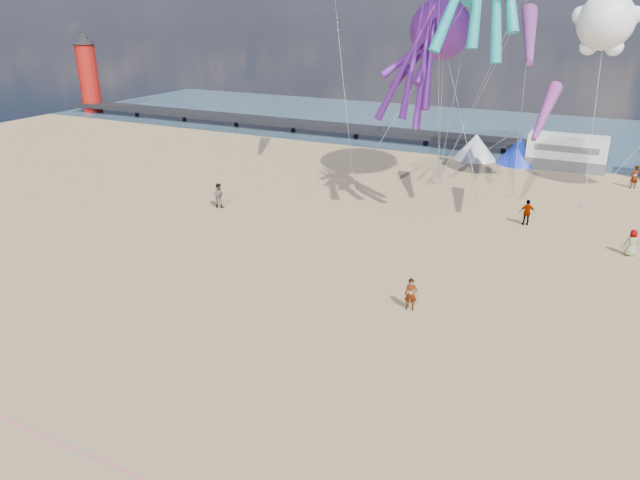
{
  "coord_description": "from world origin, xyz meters",
  "views": [
    {
      "loc": [
        8.41,
        -14.53,
        13.24
      ],
      "look_at": [
        -1.72,
        6.0,
        3.99
      ],
      "focal_mm": 32.0,
      "sensor_mm": 36.0,
      "label": 1
    }
  ],
  "objects_px": {
    "lighthouse": "(89,79)",
    "windsock_mid": "(530,36)",
    "motorhome_0": "(566,152)",
    "beachgoer_3": "(527,213)",
    "sandbag_c": "(583,208)",
    "sandbag_b": "(479,200)",
    "beachgoer_5": "(634,177)",
    "sandbag_d": "(512,196)",
    "sandbag_a": "(354,186)",
    "tent_blue": "(519,151)",
    "beachgoer_1": "(218,195)",
    "kite_panda": "(606,22)",
    "tent_white": "(476,147)",
    "beachgoer_0": "(632,243)",
    "kite_octopus_purple": "(441,29)",
    "standing_person": "(411,294)",
    "windsock_right": "(545,112)",
    "sandbag_e": "(438,183)"
  },
  "relations": [
    {
      "from": "beachgoer_1",
      "to": "lighthouse",
      "type": "bearing_deg",
      "value": -44.9
    },
    {
      "from": "standing_person",
      "to": "sandbag_b",
      "type": "xyz_separation_m",
      "value": [
        -0.52,
        18.25,
        -0.69
      ]
    },
    {
      "from": "motorhome_0",
      "to": "windsock_mid",
      "type": "relative_size",
      "value": 1.04
    },
    {
      "from": "tent_blue",
      "to": "sandbag_e",
      "type": "xyz_separation_m",
      "value": [
        -4.85,
        -9.81,
        -1.09
      ]
    },
    {
      "from": "beachgoer_1",
      "to": "sandbag_e",
      "type": "distance_m",
      "value": 18.04
    },
    {
      "from": "lighthouse",
      "to": "beachgoer_3",
      "type": "xyz_separation_m",
      "value": [
        60.97,
        -20.72,
        -3.62
      ]
    },
    {
      "from": "kite_octopus_purple",
      "to": "sandbag_c",
      "type": "bearing_deg",
      "value": 24.94
    },
    {
      "from": "beachgoer_5",
      "to": "beachgoer_1",
      "type": "bearing_deg",
      "value": 1.01
    },
    {
      "from": "tent_blue",
      "to": "beachgoer_5",
      "type": "relative_size",
      "value": 2.16
    },
    {
      "from": "standing_person",
      "to": "sandbag_b",
      "type": "distance_m",
      "value": 18.27
    },
    {
      "from": "lighthouse",
      "to": "tent_blue",
      "type": "bearing_deg",
      "value": -3.95
    },
    {
      "from": "sandbag_d",
      "to": "beachgoer_1",
      "type": "bearing_deg",
      "value": -147.53
    },
    {
      "from": "lighthouse",
      "to": "beachgoer_0",
      "type": "distance_m",
      "value": 71.16
    },
    {
      "from": "beachgoer_5",
      "to": "windsock_right",
      "type": "bearing_deg",
      "value": 30.32
    },
    {
      "from": "standing_person",
      "to": "sandbag_a",
      "type": "height_order",
      "value": "standing_person"
    },
    {
      "from": "windsock_mid",
      "to": "tent_white",
      "type": "bearing_deg",
      "value": 97.79
    },
    {
      "from": "windsock_mid",
      "to": "motorhome_0",
      "type": "bearing_deg",
      "value": 71.33
    },
    {
      "from": "beachgoer_5",
      "to": "kite_panda",
      "type": "distance_m",
      "value": 13.42
    },
    {
      "from": "sandbag_c",
      "to": "windsock_mid",
      "type": "relative_size",
      "value": 0.08
    },
    {
      "from": "sandbag_b",
      "to": "beachgoer_5",
      "type": "bearing_deg",
      "value": 40.53
    },
    {
      "from": "beachgoer_5",
      "to": "sandbag_e",
      "type": "height_order",
      "value": "beachgoer_5"
    },
    {
      "from": "lighthouse",
      "to": "beachgoer_1",
      "type": "bearing_deg",
      "value": -33.35
    },
    {
      "from": "lighthouse",
      "to": "windsock_mid",
      "type": "xyz_separation_m",
      "value": [
        59.69,
        -20.86,
        7.33
      ]
    },
    {
      "from": "beachgoer_3",
      "to": "sandbag_c",
      "type": "xyz_separation_m",
      "value": [
        3.25,
        5.17,
        -0.77
      ]
    },
    {
      "from": "lighthouse",
      "to": "kite_panda",
      "type": "distance_m",
      "value": 65.44
    },
    {
      "from": "beachgoer_5",
      "to": "sandbag_a",
      "type": "height_order",
      "value": "beachgoer_5"
    },
    {
      "from": "sandbag_a",
      "to": "windsock_right",
      "type": "bearing_deg",
      "value": -13.16
    },
    {
      "from": "motorhome_0",
      "to": "lighthouse",
      "type": "bearing_deg",
      "value": 176.31
    },
    {
      "from": "tent_white",
      "to": "sandbag_b",
      "type": "xyz_separation_m",
      "value": [
        3.14,
        -12.93,
        -1.09
      ]
    },
    {
      "from": "beachgoer_5",
      "to": "beachgoer_3",
      "type": "bearing_deg",
      "value": 29.22
    },
    {
      "from": "lighthouse",
      "to": "sandbag_b",
      "type": "relative_size",
      "value": 18.0
    },
    {
      "from": "lighthouse",
      "to": "beachgoer_5",
      "type": "height_order",
      "value": "lighthouse"
    },
    {
      "from": "sandbag_c",
      "to": "windsock_right",
      "type": "xyz_separation_m",
      "value": [
        -3.03,
        -5.36,
        7.34
      ]
    },
    {
      "from": "kite_octopus_purple",
      "to": "windsock_right",
      "type": "height_order",
      "value": "kite_octopus_purple"
    },
    {
      "from": "tent_blue",
      "to": "kite_panda",
      "type": "bearing_deg",
      "value": -60.15
    },
    {
      "from": "windsock_right",
      "to": "sandbag_e",
      "type": "bearing_deg",
      "value": 143.56
    },
    {
      "from": "windsock_mid",
      "to": "windsock_right",
      "type": "bearing_deg",
      "value": -13.07
    },
    {
      "from": "beachgoer_3",
      "to": "sandbag_d",
      "type": "xyz_separation_m",
      "value": [
        -1.79,
        5.9,
        -0.77
      ]
    },
    {
      "from": "tent_white",
      "to": "beachgoer_0",
      "type": "relative_size",
      "value": 2.51
    },
    {
      "from": "beachgoer_1",
      "to": "sandbag_a",
      "type": "xyz_separation_m",
      "value": [
        6.75,
        9.02,
        -0.79
      ]
    },
    {
      "from": "motorhome_0",
      "to": "sandbag_b",
      "type": "relative_size",
      "value": 13.2
    },
    {
      "from": "sandbag_c",
      "to": "windsock_mid",
      "type": "distance_m",
      "value": 13.64
    },
    {
      "from": "beachgoer_0",
      "to": "beachgoer_1",
      "type": "distance_m",
      "value": 26.78
    },
    {
      "from": "sandbag_e",
      "to": "kite_octopus_purple",
      "type": "relative_size",
      "value": 0.05
    },
    {
      "from": "motorhome_0",
      "to": "beachgoer_3",
      "type": "height_order",
      "value": "motorhome_0"
    },
    {
      "from": "beachgoer_3",
      "to": "windsock_right",
      "type": "bearing_deg",
      "value": 119.08
    },
    {
      "from": "kite_octopus_purple",
      "to": "windsock_right",
      "type": "relative_size",
      "value": 1.99
    },
    {
      "from": "sandbag_b",
      "to": "windsock_right",
      "type": "xyz_separation_m",
      "value": [
        4.04,
        -3.99,
        7.34
      ]
    },
    {
      "from": "motorhome_0",
      "to": "kite_octopus_purple",
      "type": "distance_m",
      "value": 18.23
    },
    {
      "from": "tent_white",
      "to": "windsock_mid",
      "type": "distance_m",
      "value": 20.73
    }
  ]
}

